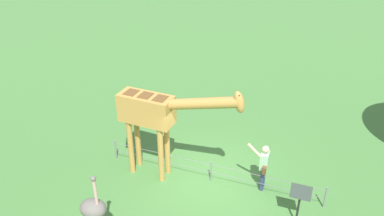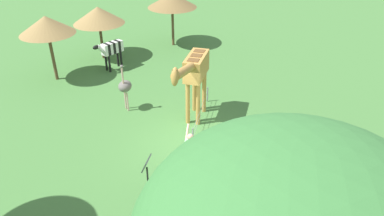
% 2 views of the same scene
% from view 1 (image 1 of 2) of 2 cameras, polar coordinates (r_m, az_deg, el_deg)
% --- Properties ---
extents(ground_plane, '(60.00, 60.00, 0.00)m').
position_cam_1_polar(ground_plane, '(12.46, 2.80, -11.02)').
color(ground_plane, '#427538').
extents(giraffe, '(3.99, 0.80, 3.60)m').
position_cam_1_polar(giraffe, '(11.49, -5.38, -0.94)').
color(giraffe, '#BC8942').
rests_on(giraffe, ground_plane).
extents(visitor, '(0.66, 0.58, 1.68)m').
position_cam_1_polar(visitor, '(11.85, 10.79, -8.43)').
color(visitor, navy).
rests_on(visitor, ground_plane).
extents(ostrich, '(0.70, 0.56, 2.25)m').
position_cam_1_polar(ostrich, '(10.14, -14.69, -14.50)').
color(ostrich, '#CC9E93').
rests_on(ostrich, ground_plane).
extents(info_sign, '(0.56, 0.21, 1.32)m').
position_cam_1_polar(info_sign, '(10.87, 16.02, -12.84)').
color(info_sign, black).
rests_on(info_sign, ground_plane).
extents(wire_fence, '(7.05, 0.05, 0.75)m').
position_cam_1_polar(wire_fence, '(12.24, 2.92, -9.42)').
color(wire_fence, slate).
rests_on(wire_fence, ground_plane).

